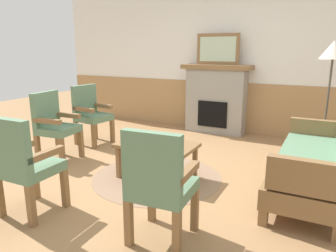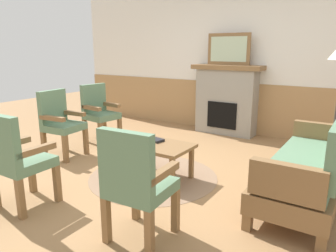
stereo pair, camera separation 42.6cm
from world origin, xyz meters
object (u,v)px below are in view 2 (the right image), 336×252
(coffee_table, at_px, (153,147))
(armchair_by_window_left, at_px, (99,110))
(couch, at_px, (311,167))
(armchair_near_fireplace, at_px, (60,120))
(armchair_front_center, at_px, (136,181))
(armchair_front_left, at_px, (16,157))
(framed_picture, at_px, (229,49))
(fireplace, at_px, (226,99))
(book_on_table, at_px, (156,140))

(coffee_table, height_order, armchair_by_window_left, armchair_by_window_left)
(couch, xyz_separation_m, armchair_near_fireplace, (-3.38, -0.40, 0.14))
(armchair_near_fireplace, xyz_separation_m, armchair_front_center, (2.31, -1.10, 0.00))
(coffee_table, distance_m, armchair_front_center, 1.37)
(armchair_front_left, bearing_deg, framed_picture, 81.32)
(armchair_front_left, bearing_deg, fireplace, 81.32)
(book_on_table, relative_size, armchair_by_window_left, 0.19)
(framed_picture, xyz_separation_m, couch, (1.83, -2.14, -1.16))
(book_on_table, height_order, armchair_by_window_left, armchair_by_window_left)
(fireplace, xyz_separation_m, armchair_front_left, (-0.58, -3.83, -0.11))
(armchair_by_window_left, height_order, armchair_front_left, same)
(coffee_table, relative_size, armchair_front_left, 0.98)
(coffee_table, bearing_deg, armchair_front_center, -60.04)
(framed_picture, relative_size, couch, 0.44)
(framed_picture, xyz_separation_m, armchair_front_center, (0.76, -3.64, -1.02))
(armchair_near_fireplace, height_order, armchair_front_center, same)
(framed_picture, height_order, armchair_near_fireplace, framed_picture)
(couch, height_order, armchair_near_fireplace, same)
(fireplace, relative_size, armchair_front_left, 1.33)
(fireplace, height_order, coffee_table, fireplace)
(coffee_table, bearing_deg, book_on_table, 106.05)
(coffee_table, height_order, armchair_near_fireplace, armchair_near_fireplace)
(armchair_by_window_left, distance_m, armchair_front_center, 3.11)
(coffee_table, bearing_deg, framed_picture, 91.92)
(framed_picture, relative_size, armchair_by_window_left, 0.82)
(fireplace, distance_m, couch, 2.83)
(fireplace, distance_m, armchair_by_window_left, 2.33)
(framed_picture, distance_m, armchair_front_left, 4.00)
(armchair_near_fireplace, bearing_deg, armchair_front_center, -25.51)
(fireplace, distance_m, armchair_front_left, 3.87)
(framed_picture, height_order, armchair_front_center, framed_picture)
(coffee_table, bearing_deg, couch, 10.52)
(framed_picture, relative_size, coffee_table, 0.83)
(couch, bearing_deg, armchair_front_left, -145.04)
(couch, bearing_deg, armchair_near_fireplace, -173.20)
(armchair_near_fireplace, distance_m, armchair_front_left, 1.61)
(coffee_table, xyz_separation_m, book_on_table, (-0.03, 0.09, 0.07))
(armchair_front_left, bearing_deg, coffee_table, 63.94)
(framed_picture, height_order, armchair_front_left, framed_picture)
(armchair_by_window_left, bearing_deg, couch, -7.85)
(armchair_near_fireplace, xyz_separation_m, armchair_by_window_left, (-0.09, 0.88, 0.00))
(coffee_table, distance_m, armchair_near_fireplace, 1.64)
(fireplace, xyz_separation_m, framed_picture, (0.00, 0.00, 0.91))
(coffee_table, relative_size, book_on_table, 5.11)
(fireplace, relative_size, armchair_near_fireplace, 1.33)
(fireplace, height_order, couch, fireplace)
(fireplace, bearing_deg, armchair_front_left, -98.68)
(couch, height_order, armchair_front_left, same)
(couch, distance_m, armchair_front_center, 1.85)
(armchair_front_left, relative_size, armchair_front_center, 1.00)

